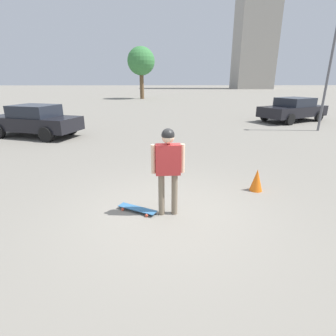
{
  "coord_description": "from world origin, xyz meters",
  "views": [
    {
      "loc": [
        -0.14,
        -4.79,
        2.63
      ],
      "look_at": [
        0.0,
        0.0,
        1.0
      ],
      "focal_mm": 28.0,
      "sensor_mm": 36.0,
      "label": 1
    }
  ],
  "objects_px": {
    "person": "(168,162)",
    "traffic_cone": "(257,180)",
    "skateboard": "(137,209)",
    "car_parked_far": "(293,109)",
    "car_parked_near": "(35,120)"
  },
  "relations": [
    {
      "from": "skateboard",
      "to": "car_parked_far",
      "type": "xyz_separation_m",
      "value": [
        9.07,
        12.05,
        0.71
      ]
    },
    {
      "from": "person",
      "to": "traffic_cone",
      "type": "relative_size",
      "value": 3.2
    },
    {
      "from": "person",
      "to": "traffic_cone",
      "type": "height_order",
      "value": "person"
    },
    {
      "from": "traffic_cone",
      "to": "person",
      "type": "bearing_deg",
      "value": -152.96
    },
    {
      "from": "person",
      "to": "skateboard",
      "type": "xyz_separation_m",
      "value": [
        -0.64,
        0.12,
        -1.05
      ]
    },
    {
      "from": "person",
      "to": "skateboard",
      "type": "relative_size",
      "value": 2.08
    },
    {
      "from": "skateboard",
      "to": "car_parked_far",
      "type": "relative_size",
      "value": 0.17
    },
    {
      "from": "person",
      "to": "traffic_cone",
      "type": "xyz_separation_m",
      "value": [
        2.22,
        1.13,
        -0.84
      ]
    },
    {
      "from": "skateboard",
      "to": "car_parked_near",
      "type": "xyz_separation_m",
      "value": [
        -5.45,
        7.7,
        0.7
      ]
    },
    {
      "from": "car_parked_far",
      "to": "person",
      "type": "bearing_deg",
      "value": 27.41
    },
    {
      "from": "person",
      "to": "car_parked_near",
      "type": "height_order",
      "value": "person"
    },
    {
      "from": "skateboard",
      "to": "car_parked_far",
      "type": "bearing_deg",
      "value": -98.26
    },
    {
      "from": "skateboard",
      "to": "car_parked_far",
      "type": "distance_m",
      "value": 15.09
    },
    {
      "from": "skateboard",
      "to": "car_parked_far",
      "type": "height_order",
      "value": "car_parked_far"
    },
    {
      "from": "car_parked_far",
      "to": "skateboard",
      "type": "bearing_deg",
      "value": 25.16
    }
  ]
}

